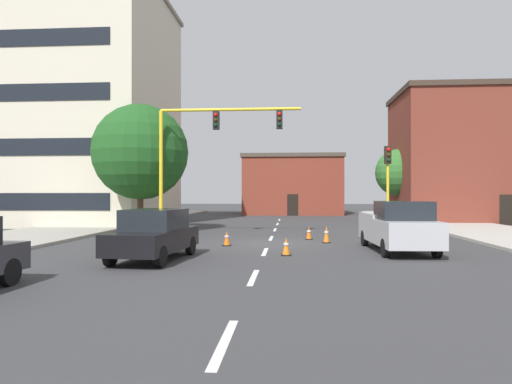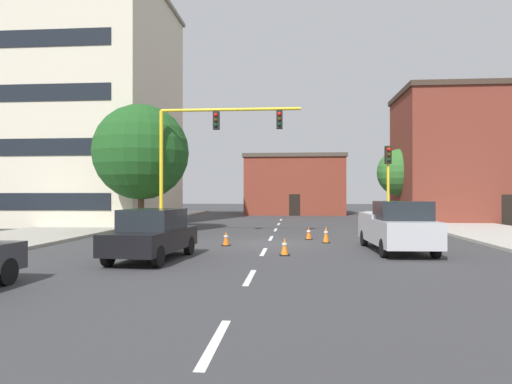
{
  "view_description": "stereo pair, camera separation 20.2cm",
  "coord_description": "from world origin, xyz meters",
  "px_view_note": "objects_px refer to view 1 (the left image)",
  "views": [
    {
      "loc": [
        1.02,
        -21.04,
        2.28
      ],
      "look_at": [
        -0.82,
        3.14,
        2.36
      ],
      "focal_mm": 32.53,
      "sensor_mm": 36.0,
      "label": 1
    },
    {
      "loc": [
        1.23,
        -21.02,
        2.28
      ],
      "look_at": [
        -0.82,
        3.14,
        2.36
      ],
      "focal_mm": 32.53,
      "sensor_mm": 36.0,
      "label": 2
    }
  ],
  "objects_px": {
    "pickup_truck_silver": "(398,227)",
    "traffic_cone_roadside_d": "(326,235)",
    "traffic_signal_gantry": "(180,195)",
    "traffic_cone_roadside_b": "(309,233)",
    "tree_right_far": "(399,173)",
    "traffic_cone_roadside_a": "(227,239)",
    "traffic_cone_roadside_c": "(286,247)",
    "sedan_black_mid_left": "(154,234)",
    "tree_left_near": "(140,152)",
    "traffic_light_pole_right": "(388,170)"
  },
  "relations": [
    {
      "from": "traffic_cone_roadside_c",
      "to": "traffic_cone_roadside_b",
      "type": "bearing_deg",
      "value": 80.04
    },
    {
      "from": "pickup_truck_silver",
      "to": "traffic_cone_roadside_a",
      "type": "distance_m",
      "value": 7.14
    },
    {
      "from": "traffic_signal_gantry",
      "to": "sedan_black_mid_left",
      "type": "relative_size",
      "value": 1.81
    },
    {
      "from": "pickup_truck_silver",
      "to": "traffic_cone_roadside_a",
      "type": "bearing_deg",
      "value": 168.35
    },
    {
      "from": "pickup_truck_silver",
      "to": "sedan_black_mid_left",
      "type": "relative_size",
      "value": 1.18
    },
    {
      "from": "tree_right_far",
      "to": "traffic_cone_roadside_a",
      "type": "relative_size",
      "value": 9.3
    },
    {
      "from": "traffic_cone_roadside_a",
      "to": "traffic_signal_gantry",
      "type": "bearing_deg",
      "value": 125.29
    },
    {
      "from": "tree_left_near",
      "to": "pickup_truck_silver",
      "type": "height_order",
      "value": "tree_left_near"
    },
    {
      "from": "traffic_light_pole_right",
      "to": "traffic_cone_roadside_c",
      "type": "bearing_deg",
      "value": -123.49
    },
    {
      "from": "traffic_light_pole_right",
      "to": "traffic_cone_roadside_a",
      "type": "height_order",
      "value": "traffic_light_pole_right"
    },
    {
      "from": "traffic_light_pole_right",
      "to": "pickup_truck_silver",
      "type": "xyz_separation_m",
      "value": [
        -0.96,
        -6.52,
        -2.55
      ]
    },
    {
      "from": "pickup_truck_silver",
      "to": "traffic_cone_roadside_d",
      "type": "height_order",
      "value": "pickup_truck_silver"
    },
    {
      "from": "tree_right_far",
      "to": "traffic_cone_roadside_b",
      "type": "xyz_separation_m",
      "value": [
        -8.07,
        -16.09,
        -3.68
      ]
    },
    {
      "from": "traffic_cone_roadside_b",
      "to": "tree_right_far",
      "type": "bearing_deg",
      "value": 63.38
    },
    {
      "from": "tree_left_near",
      "to": "sedan_black_mid_left",
      "type": "relative_size",
      "value": 1.62
    },
    {
      "from": "tree_right_far",
      "to": "traffic_cone_roadside_b",
      "type": "height_order",
      "value": "tree_right_far"
    },
    {
      "from": "tree_left_near",
      "to": "pickup_truck_silver",
      "type": "xyz_separation_m",
      "value": [
        13.02,
        -8.04,
        -3.73
      ]
    },
    {
      "from": "traffic_light_pole_right",
      "to": "sedan_black_mid_left",
      "type": "height_order",
      "value": "traffic_light_pole_right"
    },
    {
      "from": "tree_left_near",
      "to": "traffic_cone_roadside_a",
      "type": "distance_m",
      "value": 9.97
    },
    {
      "from": "tree_left_near",
      "to": "traffic_cone_roadside_b",
      "type": "xyz_separation_m",
      "value": [
        9.72,
        -3.52,
        -4.4
      ]
    },
    {
      "from": "traffic_cone_roadside_a",
      "to": "traffic_cone_roadside_c",
      "type": "distance_m",
      "value": 3.94
    },
    {
      "from": "sedan_black_mid_left",
      "to": "traffic_cone_roadside_b",
      "type": "xyz_separation_m",
      "value": [
        5.57,
        7.5,
        -0.57
      ]
    },
    {
      "from": "traffic_signal_gantry",
      "to": "traffic_cone_roadside_b",
      "type": "relative_size",
      "value": 13.15
    },
    {
      "from": "traffic_signal_gantry",
      "to": "traffic_cone_roadside_d",
      "type": "relative_size",
      "value": 10.72
    },
    {
      "from": "tree_left_near",
      "to": "traffic_cone_roadside_d",
      "type": "relative_size",
      "value": 9.59
    },
    {
      "from": "tree_right_far",
      "to": "traffic_cone_roadside_a",
      "type": "distance_m",
      "value": 22.78
    },
    {
      "from": "tree_left_near",
      "to": "pickup_truck_silver",
      "type": "bearing_deg",
      "value": -31.69
    },
    {
      "from": "traffic_cone_roadside_b",
      "to": "traffic_cone_roadside_c",
      "type": "distance_m",
      "value": 6.12
    },
    {
      "from": "tree_right_far",
      "to": "traffic_cone_roadside_b",
      "type": "relative_size",
      "value": 9.36
    },
    {
      "from": "traffic_cone_roadside_d",
      "to": "traffic_light_pole_right",
      "type": "bearing_deg",
      "value": 45.37
    },
    {
      "from": "traffic_cone_roadside_d",
      "to": "pickup_truck_silver",
      "type": "bearing_deg",
      "value": -49.34
    },
    {
      "from": "tree_left_near",
      "to": "traffic_cone_roadside_b",
      "type": "distance_m",
      "value": 11.24
    },
    {
      "from": "pickup_truck_silver",
      "to": "traffic_cone_roadside_d",
      "type": "relative_size",
      "value": 6.99
    },
    {
      "from": "sedan_black_mid_left",
      "to": "traffic_cone_roadside_d",
      "type": "distance_m",
      "value": 8.69
    },
    {
      "from": "tree_right_far",
      "to": "traffic_cone_roadside_a",
      "type": "height_order",
      "value": "tree_right_far"
    },
    {
      "from": "tree_right_far",
      "to": "sedan_black_mid_left",
      "type": "relative_size",
      "value": 1.29
    },
    {
      "from": "tree_left_near",
      "to": "traffic_cone_roadside_a",
      "type": "relative_size",
      "value": 11.69
    },
    {
      "from": "traffic_light_pole_right",
      "to": "tree_right_far",
      "type": "height_order",
      "value": "tree_right_far"
    },
    {
      "from": "traffic_light_pole_right",
      "to": "tree_right_far",
      "type": "xyz_separation_m",
      "value": [
        3.81,
        14.09,
        0.47
      ]
    },
    {
      "from": "pickup_truck_silver",
      "to": "traffic_cone_roadside_c",
      "type": "bearing_deg",
      "value": -160.87
    },
    {
      "from": "traffic_cone_roadside_c",
      "to": "pickup_truck_silver",
      "type": "bearing_deg",
      "value": 19.13
    },
    {
      "from": "traffic_cone_roadside_c",
      "to": "tree_right_far",
      "type": "bearing_deg",
      "value": 67.58
    },
    {
      "from": "traffic_cone_roadside_a",
      "to": "traffic_cone_roadside_b",
      "type": "height_order",
      "value": "traffic_cone_roadside_a"
    },
    {
      "from": "traffic_signal_gantry",
      "to": "traffic_cone_roadside_a",
      "type": "bearing_deg",
      "value": -54.71
    },
    {
      "from": "traffic_cone_roadside_a",
      "to": "tree_right_far",
      "type": "bearing_deg",
      "value": 58.53
    },
    {
      "from": "traffic_cone_roadside_b",
      "to": "traffic_cone_roadside_c",
      "type": "xyz_separation_m",
      "value": [
        -1.06,
        -6.03,
        0.01
      ]
    },
    {
      "from": "sedan_black_mid_left",
      "to": "traffic_signal_gantry",
      "type": "bearing_deg",
      "value": 98.1
    },
    {
      "from": "traffic_signal_gantry",
      "to": "traffic_cone_roadside_c",
      "type": "xyz_separation_m",
      "value": [
        5.77,
        -7.41,
        -1.88
      ]
    },
    {
      "from": "traffic_cone_roadside_a",
      "to": "traffic_cone_roadside_c",
      "type": "xyz_separation_m",
      "value": [
        2.61,
        -2.95,
        0.01
      ]
    },
    {
      "from": "traffic_signal_gantry",
      "to": "traffic_cone_roadside_b",
      "type": "height_order",
      "value": "traffic_signal_gantry"
    }
  ]
}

